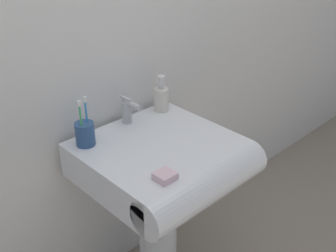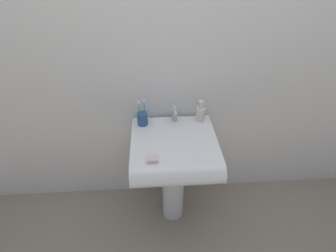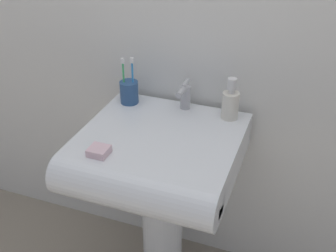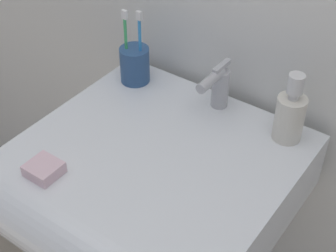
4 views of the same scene
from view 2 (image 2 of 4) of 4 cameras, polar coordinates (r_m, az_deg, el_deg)
name	(u,v)px [view 2 (image 2 of 4)]	position (r m, az deg, el deg)	size (l,w,h in m)	color
ground_plane	(173,212)	(2.14, 1.03, -18.17)	(6.00, 6.00, 0.00)	gray
wall_back	(171,47)	(1.61, 0.66, 16.74)	(5.00, 0.05, 2.40)	silver
sink_pedestal	(173,186)	(1.90, 1.13, -12.88)	(0.15, 0.15, 0.60)	white
sink_basin	(175,152)	(1.60, 1.43, -5.66)	(0.52, 0.53, 0.13)	white
faucet	(175,114)	(1.71, 1.48, 2.66)	(0.04, 0.11, 0.11)	#B7B7BC
toothbrush_cup	(143,118)	(1.70, -5.57, 1.66)	(0.07, 0.07, 0.18)	#2D5184
soap_bottle	(200,113)	(1.73, 7.08, 2.78)	(0.06, 0.06, 0.15)	silver
bar_soap	(153,159)	(1.45, -3.37, -7.12)	(0.06, 0.06, 0.02)	silver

